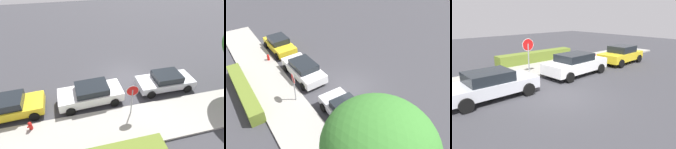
{
  "view_description": "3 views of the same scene",
  "coord_description": "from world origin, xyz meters",
  "views": [
    {
      "loc": [
        4.07,
        11.79,
        9.04
      ],
      "look_at": [
        1.36,
        0.59,
        0.88
      ],
      "focal_mm": 28.0,
      "sensor_mm": 36.0,
      "label": 1
    },
    {
      "loc": [
        -10.56,
        8.14,
        10.93
      ],
      "look_at": [
        0.73,
        0.64,
        1.08
      ],
      "focal_mm": 35.0,
      "sensor_mm": 36.0,
      "label": 2
    },
    {
      "loc": [
        -6.61,
        -7.55,
        3.94
      ],
      "look_at": [
        0.92,
        0.78,
        0.8
      ],
      "focal_mm": 35.0,
      "sensor_mm": 36.0,
      "label": 3
    }
  ],
  "objects": [
    {
      "name": "ground_plane",
      "position": [
        0.0,
        0.0,
        0.0
      ],
      "size": [
        60.0,
        60.0,
        0.0
      ],
      "primitive_type": "plane",
      "color": "#38383D"
    },
    {
      "name": "parked_car_white",
      "position": [
        3.33,
        2.33,
        0.75
      ],
      "size": [
        4.59,
        2.26,
        1.44
      ],
      "color": "white",
      "rests_on": "ground_plane"
    },
    {
      "name": "parked_car_silver",
      "position": [
        -2.59,
        2.12,
        0.69
      ],
      "size": [
        4.42,
        2.09,
        1.34
      ],
      "color": "silver",
      "rests_on": "ground_plane"
    },
    {
      "name": "stop_sign",
      "position": [
        0.93,
        4.17,
        1.67
      ],
      "size": [
        0.78,
        0.1,
        2.43
      ],
      "color": "gray",
      "rests_on": "ground_plane"
    },
    {
      "name": "parked_car_yellow",
      "position": [
        8.61,
        2.36,
        0.73
      ],
      "size": [
        4.14,
        2.19,
        1.43
      ],
      "color": "yellow",
      "rests_on": "ground_plane"
    },
    {
      "name": "sidewalk_curb",
      "position": [
        0.0,
        5.11,
        0.07
      ],
      "size": [
        32.0,
        3.11,
        0.14
      ],
      "primitive_type": "cube",
      "color": "#9E9B93",
      "rests_on": "ground_plane"
    },
    {
      "name": "front_yard_hedge",
      "position": [
        3.57,
        7.12,
        0.46
      ],
      "size": [
        6.84,
        0.97,
        0.93
      ],
      "color": "olive",
      "rests_on": "ground_plane"
    },
    {
      "name": "fire_hydrant",
      "position": [
        7.27,
        4.01,
        0.36
      ],
      "size": [
        0.3,
        0.22,
        0.72
      ],
      "color": "red",
      "rests_on": "ground_plane"
    }
  ]
}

